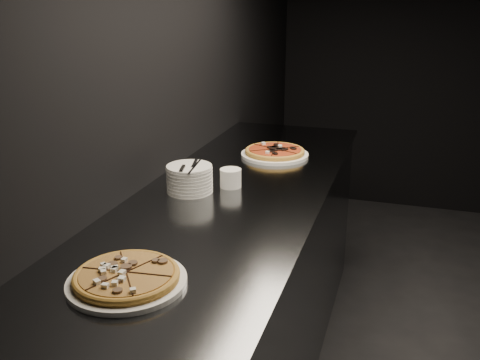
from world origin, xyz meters
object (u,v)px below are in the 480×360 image
(ramekin, at_px, (231,177))
(plate_stack, at_px, (190,179))
(pizza_mushroom, at_px, (127,278))
(pizza_tomato, at_px, (275,152))
(counter, at_px, (234,290))
(cutlery, at_px, (189,166))

(ramekin, bearing_deg, plate_stack, -143.79)
(pizza_mushroom, xyz_separation_m, pizza_tomato, (0.08, 1.34, 0.00))
(pizza_tomato, bearing_deg, pizza_mushroom, -93.46)
(pizza_mushroom, bearing_deg, counter, 86.78)
(pizza_mushroom, height_order, cutlery, cutlery)
(counter, height_order, pizza_tomato, pizza_tomato)
(counter, relative_size, pizza_tomato, 6.28)
(pizza_mushroom, distance_m, ramekin, 0.84)
(counter, xyz_separation_m, pizza_mushroom, (-0.04, -0.80, 0.48))
(cutlery, height_order, ramekin, cutlery)
(pizza_tomato, bearing_deg, ramekin, -97.37)
(plate_stack, xyz_separation_m, ramekin, (0.14, 0.10, -0.01))
(pizza_tomato, relative_size, cutlery, 1.97)
(pizza_tomato, xyz_separation_m, cutlery, (-0.20, -0.61, 0.09))
(ramekin, bearing_deg, cutlery, -138.70)
(plate_stack, bearing_deg, counter, 18.67)
(counter, xyz_separation_m, pizza_tomato, (0.04, 0.54, 0.48))
(counter, distance_m, pizza_mushroom, 0.93)
(pizza_tomato, bearing_deg, plate_stack, -108.88)
(pizza_mushroom, relative_size, cutlery, 1.67)
(plate_stack, relative_size, ramekin, 2.07)
(plate_stack, xyz_separation_m, cutlery, (0.01, -0.01, 0.06))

